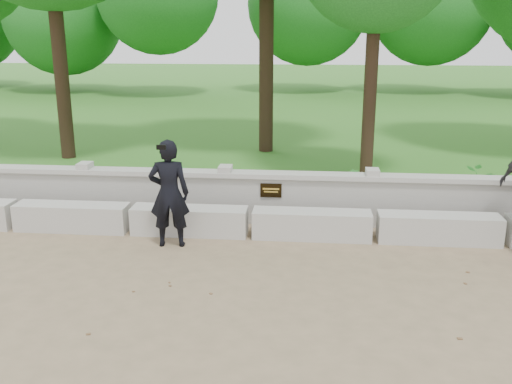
% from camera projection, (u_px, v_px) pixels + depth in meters
% --- Properties ---
extents(ground, '(80.00, 80.00, 0.00)m').
position_uv_depth(ground, '(235.00, 285.00, 7.52)').
color(ground, '#8D7656').
rests_on(ground, ground).
extents(lawn, '(40.00, 22.00, 0.25)m').
position_uv_depth(lawn, '(285.00, 118.00, 20.89)').
color(lawn, '#397125').
rests_on(lawn, ground).
extents(concrete_bench, '(11.90, 0.45, 0.45)m').
position_uv_depth(concrete_bench, '(250.00, 223.00, 9.28)').
color(concrete_bench, '#B4B1AA').
rests_on(concrete_bench, ground).
extents(parapet_wall, '(12.50, 0.35, 0.90)m').
position_uv_depth(parapet_wall, '(254.00, 196.00, 9.88)').
color(parapet_wall, '#A9A6A0').
rests_on(parapet_wall, ground).
extents(man_main, '(0.66, 0.59, 1.68)m').
position_uv_depth(man_main, '(169.00, 193.00, 8.70)').
color(man_main, black).
rests_on(man_main, ground).
extents(shrub_a, '(0.38, 0.32, 0.62)m').
position_uv_depth(shrub_a, '(178.00, 179.00, 10.66)').
color(shrub_a, '#30892E').
rests_on(shrub_a, lawn).
extents(shrub_b, '(0.36, 0.38, 0.54)m').
position_uv_depth(shrub_b, '(353.00, 185.00, 10.38)').
color(shrub_b, '#30892E').
rests_on(shrub_b, lawn).
extents(shrub_c, '(0.70, 0.65, 0.65)m').
position_uv_depth(shrub_c, '(483.00, 186.00, 10.15)').
color(shrub_c, '#30892E').
rests_on(shrub_c, lawn).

